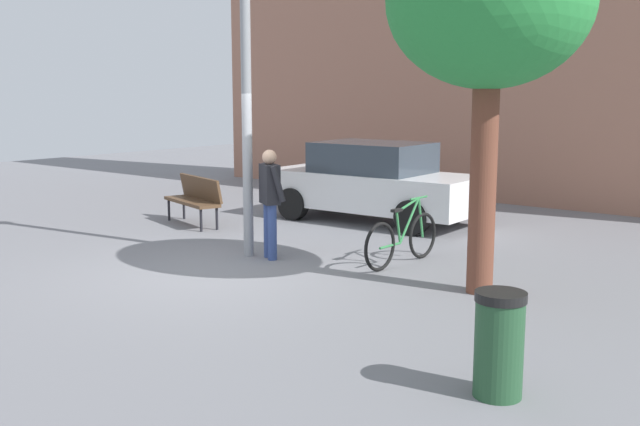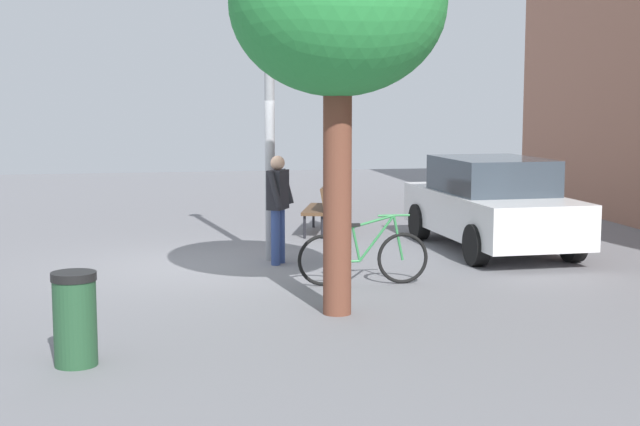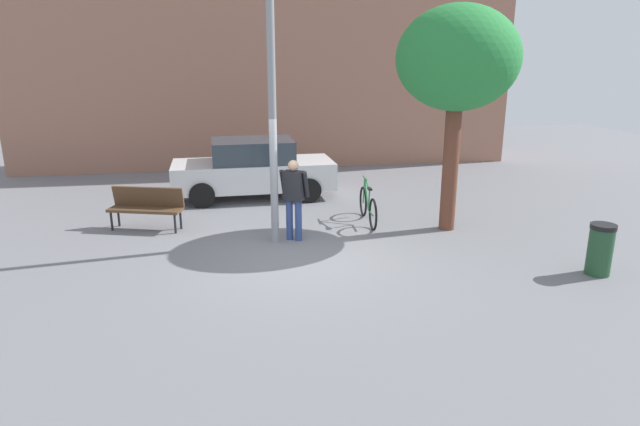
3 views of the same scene
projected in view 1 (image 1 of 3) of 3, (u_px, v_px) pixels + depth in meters
The scene contains 8 objects.
ground_plane at pixel (222, 273), 10.55m from camera, with size 36.00×36.00×0.00m, color slate.
lamppost at pixel (246, 69), 11.16m from camera, with size 0.28×0.28×5.17m.
person_by_lamppost at pixel (270, 196), 11.28m from camera, with size 0.63×0.49×1.67m.
park_bench at pixel (196, 196), 14.23m from camera, with size 1.67×0.91×0.92m.
plaza_tree at pixel (489, 4), 8.94m from camera, with size 2.50×2.50×4.68m.
bicycle_green at pixel (402, 239), 11.00m from camera, with size 0.13×1.81×0.97m.
parked_car_white at pixel (372, 182), 14.57m from camera, with size 4.25×1.92×1.55m.
trash_bin at pixel (499, 344), 6.23m from camera, with size 0.43×0.43×0.91m.
Camera 1 is at (7.48, -7.17, 2.56)m, focal length 41.89 mm.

